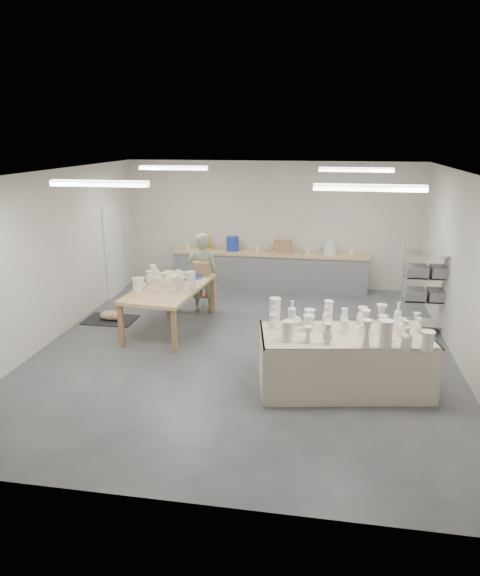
% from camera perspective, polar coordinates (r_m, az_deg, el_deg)
% --- Properties ---
extents(room, '(8.00, 8.02, 3.00)m').
position_cam_1_polar(room, '(8.54, 0.06, 6.39)').
color(room, '#424449').
rests_on(room, ground).
extents(back_counter, '(4.60, 0.60, 1.24)m').
position_cam_1_polar(back_counter, '(12.34, 3.26, 2.13)').
color(back_counter, tan).
rests_on(back_counter, ground).
extents(wire_shelf, '(0.88, 0.48, 1.80)m').
position_cam_1_polar(wire_shelf, '(10.15, 20.11, 0.42)').
color(wire_shelf, silver).
rests_on(wire_shelf, ground).
extents(drying_table, '(2.58, 1.55, 1.23)m').
position_cam_1_polar(drying_table, '(7.66, 11.49, -7.67)').
color(drying_table, olive).
rests_on(drying_table, ground).
extents(work_table, '(1.33, 2.35, 1.17)m').
position_cam_1_polar(work_table, '(9.78, -7.59, 0.30)').
color(work_table, tan).
rests_on(work_table, ground).
extents(rug, '(1.00, 0.70, 0.02)m').
position_cam_1_polar(rug, '(10.65, -14.19, -3.43)').
color(rug, black).
rests_on(rug, ground).
extents(cat, '(0.48, 0.39, 0.18)m').
position_cam_1_polar(cat, '(10.60, -14.16, -2.95)').
color(cat, white).
rests_on(cat, rug).
extents(potter, '(0.63, 0.42, 1.68)m').
position_cam_1_polar(potter, '(10.62, -4.15, 1.68)').
color(potter, gray).
rests_on(potter, ground).
extents(red_stool, '(0.31, 0.31, 0.29)m').
position_cam_1_polar(red_stool, '(11.04, -3.76, -0.90)').
color(red_stool, red).
rests_on(red_stool, ground).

